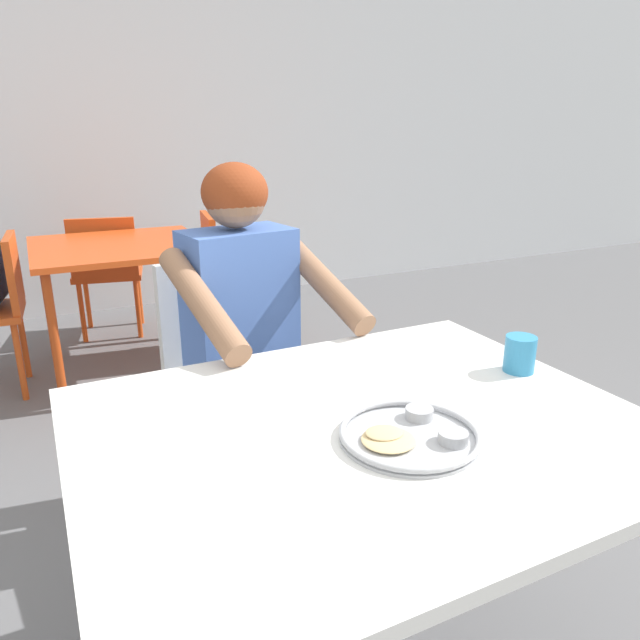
{
  "coord_description": "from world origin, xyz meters",
  "views": [
    {
      "loc": [
        -0.54,
        -0.86,
        1.35
      ],
      "look_at": [
        0.05,
        0.34,
        0.9
      ],
      "focal_mm": 33.1,
      "sensor_mm": 36.0,
      "label": 1
    }
  ],
  "objects_px": {
    "chair_foreground": "(228,368)",
    "table_background_red": "(121,258)",
    "thali_tray": "(410,434)",
    "chair_red_right": "(229,273)",
    "table_foreground": "(364,452)",
    "chair_red_far": "(107,267)",
    "diner_foreground": "(254,327)",
    "drinking_cup": "(520,353)"
  },
  "relations": [
    {
      "from": "table_foreground",
      "to": "diner_foreground",
      "type": "xyz_separation_m",
      "value": [
        0.02,
        0.71,
        0.06
      ]
    },
    {
      "from": "table_background_red",
      "to": "chair_red_far",
      "type": "distance_m",
      "value": 0.65
    },
    {
      "from": "diner_foreground",
      "to": "table_background_red",
      "type": "xyz_separation_m",
      "value": [
        -0.17,
        1.66,
        -0.09
      ]
    },
    {
      "from": "drinking_cup",
      "to": "table_foreground",
      "type": "bearing_deg",
      "value": -172.39
    },
    {
      "from": "table_foreground",
      "to": "thali_tray",
      "type": "relative_size",
      "value": 4.18
    },
    {
      "from": "table_foreground",
      "to": "diner_foreground",
      "type": "bearing_deg",
      "value": 88.76
    },
    {
      "from": "table_background_red",
      "to": "chair_red_far",
      "type": "relative_size",
      "value": 1.13
    },
    {
      "from": "table_background_red",
      "to": "chair_red_far",
      "type": "bearing_deg",
      "value": 91.4
    },
    {
      "from": "diner_foreground",
      "to": "chair_red_right",
      "type": "distance_m",
      "value": 1.76
    },
    {
      "from": "table_foreground",
      "to": "chair_red_far",
      "type": "bearing_deg",
      "value": 93.2
    },
    {
      "from": "thali_tray",
      "to": "drinking_cup",
      "type": "relative_size",
      "value": 3.03
    },
    {
      "from": "chair_foreground",
      "to": "table_background_red",
      "type": "height_order",
      "value": "chair_foreground"
    },
    {
      "from": "chair_foreground",
      "to": "chair_red_far",
      "type": "bearing_deg",
      "value": 94.36
    },
    {
      "from": "chair_foreground",
      "to": "table_foreground",
      "type": "bearing_deg",
      "value": -89.36
    },
    {
      "from": "thali_tray",
      "to": "chair_foreground",
      "type": "distance_m",
      "value": 1.06
    },
    {
      "from": "chair_red_right",
      "to": "table_background_red",
      "type": "bearing_deg",
      "value": -177.51
    },
    {
      "from": "drinking_cup",
      "to": "chair_red_far",
      "type": "distance_m",
      "value": 3.02
    },
    {
      "from": "table_foreground",
      "to": "chair_red_right",
      "type": "distance_m",
      "value": 2.45
    },
    {
      "from": "chair_red_right",
      "to": "diner_foreground",
      "type": "bearing_deg",
      "value": -104.83
    },
    {
      "from": "table_foreground",
      "to": "thali_tray",
      "type": "height_order",
      "value": "thali_tray"
    },
    {
      "from": "table_background_red",
      "to": "chair_red_far",
      "type": "height_order",
      "value": "chair_red_far"
    },
    {
      "from": "diner_foreground",
      "to": "drinking_cup",
      "type": "bearing_deg",
      "value": -53.84
    },
    {
      "from": "drinking_cup",
      "to": "diner_foreground",
      "type": "relative_size",
      "value": 0.07
    },
    {
      "from": "table_foreground",
      "to": "thali_tray",
      "type": "bearing_deg",
      "value": -64.0
    },
    {
      "from": "chair_foreground",
      "to": "diner_foreground",
      "type": "height_order",
      "value": "diner_foreground"
    },
    {
      "from": "diner_foreground",
      "to": "chair_red_far",
      "type": "distance_m",
      "value": 2.31
    },
    {
      "from": "thali_tray",
      "to": "diner_foreground",
      "type": "relative_size",
      "value": 0.23
    },
    {
      "from": "drinking_cup",
      "to": "thali_tray",
      "type": "bearing_deg",
      "value": -159.74
    },
    {
      "from": "diner_foreground",
      "to": "thali_tray",
      "type": "bearing_deg",
      "value": -87.73
    },
    {
      "from": "drinking_cup",
      "to": "chair_red_right",
      "type": "bearing_deg",
      "value": 90.65
    },
    {
      "from": "chair_red_far",
      "to": "drinking_cup",
      "type": "bearing_deg",
      "value": -77.39
    },
    {
      "from": "drinking_cup",
      "to": "chair_foreground",
      "type": "bearing_deg",
      "value": 119.82
    },
    {
      "from": "table_foreground",
      "to": "table_background_red",
      "type": "height_order",
      "value": "table_foreground"
    },
    {
      "from": "thali_tray",
      "to": "chair_red_right",
      "type": "height_order",
      "value": "chair_red_right"
    },
    {
      "from": "thali_tray",
      "to": "table_background_red",
      "type": "relative_size",
      "value": 0.31
    },
    {
      "from": "drinking_cup",
      "to": "chair_red_far",
      "type": "height_order",
      "value": "drinking_cup"
    },
    {
      "from": "table_foreground",
      "to": "drinking_cup",
      "type": "xyz_separation_m",
      "value": [
        0.49,
        0.07,
        0.12
      ]
    },
    {
      "from": "drinking_cup",
      "to": "diner_foreground",
      "type": "distance_m",
      "value": 0.8
    },
    {
      "from": "drinking_cup",
      "to": "diner_foreground",
      "type": "height_order",
      "value": "diner_foreground"
    },
    {
      "from": "chair_foreground",
      "to": "table_background_red",
      "type": "relative_size",
      "value": 0.99
    },
    {
      "from": "table_foreground",
      "to": "chair_foreground",
      "type": "bearing_deg",
      "value": 90.64
    },
    {
      "from": "drinking_cup",
      "to": "chair_red_right",
      "type": "height_order",
      "value": "chair_red_right"
    }
  ]
}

